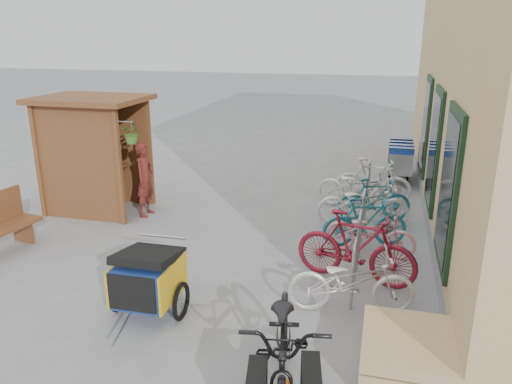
% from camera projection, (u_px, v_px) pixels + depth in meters
% --- Properties ---
extents(ground, '(80.00, 80.00, 0.00)m').
position_uv_depth(ground, '(200.00, 280.00, 7.63)').
color(ground, gray).
extents(kiosk, '(2.49, 1.65, 2.40)m').
position_uv_depth(kiosk, '(90.00, 138.00, 10.22)').
color(kiosk, brown).
rests_on(kiosk, ground).
extents(bike_rack, '(0.05, 5.35, 0.86)m').
position_uv_depth(bike_rack, '(363.00, 210.00, 9.14)').
color(bike_rack, '#A5A8AD').
rests_on(bike_rack, ground).
extents(pallet_stack, '(1.00, 1.20, 0.40)m').
position_uv_depth(pallet_stack, '(407.00, 353.00, 5.56)').
color(pallet_stack, tan).
rests_on(pallet_stack, ground).
extents(shopping_carts, '(0.59, 1.99, 1.06)m').
position_uv_depth(shopping_carts, '(400.00, 156.00, 12.73)').
color(shopping_carts, silver).
rests_on(shopping_carts, ground).
extents(child_trailer, '(0.98, 1.65, 0.97)m').
position_uv_depth(child_trailer, '(148.00, 277.00, 6.59)').
color(child_trailer, navy).
rests_on(child_trailer, ground).
extents(cargo_bike, '(1.20, 2.39, 1.20)m').
position_uv_depth(cargo_bike, '(285.00, 350.00, 4.98)').
color(cargo_bike, black).
rests_on(cargo_bike, ground).
extents(person_kiosk, '(0.38, 0.57, 1.55)m').
position_uv_depth(person_kiosk, '(145.00, 179.00, 10.16)').
color(person_kiosk, maroon).
rests_on(person_kiosk, ground).
extents(bike_0, '(1.78, 0.88, 0.89)m').
position_uv_depth(bike_0, '(352.00, 282.00, 6.66)').
color(bike_0, silver).
rests_on(bike_0, ground).
extents(bike_1, '(1.91, 0.89, 1.11)m').
position_uv_depth(bike_1, '(356.00, 248.00, 7.45)').
color(bike_1, maroon).
rests_on(bike_1, ground).
extents(bike_2, '(1.60, 0.76, 0.81)m').
position_uv_depth(bike_2, '(370.00, 232.00, 8.42)').
color(bike_2, pink).
rests_on(bike_2, ground).
extents(bike_3, '(1.56, 0.89, 0.91)m').
position_uv_depth(bike_3, '(365.00, 222.00, 8.73)').
color(bike_3, teal).
rests_on(bike_3, ground).
extents(bike_4, '(1.84, 0.89, 0.93)m').
position_uv_depth(bike_4, '(363.00, 204.00, 9.63)').
color(bike_4, silver).
rests_on(bike_4, ground).
extents(bike_5, '(1.52, 0.77, 0.88)m').
position_uv_depth(bike_5, '(374.00, 200.00, 9.95)').
color(bike_5, teal).
rests_on(bike_5, ground).
extents(bike_6, '(1.89, 1.04, 0.94)m').
position_uv_depth(bike_6, '(358.00, 188.00, 10.58)').
color(bike_6, silver).
rests_on(bike_6, ground).
extents(bike_7, '(1.70, 0.60, 1.00)m').
position_uv_depth(bike_7, '(373.00, 181.00, 10.99)').
color(bike_7, silver).
rests_on(bike_7, ground).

